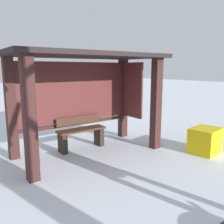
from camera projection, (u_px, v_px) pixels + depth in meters
name	position (u px, v px, depth m)	size (l,w,h in m)	color
ground_plane	(89.00, 153.00, 5.56)	(60.00, 60.00, 0.00)	white
bus_shelter	(87.00, 81.00, 5.47)	(3.46, 1.75, 2.26)	#3E221F
bench_left_inside	(81.00, 134.00, 5.79)	(1.19, 0.35, 0.78)	#492D1E
grit_bin	(205.00, 140.00, 5.54)	(0.70, 0.56, 0.58)	yellow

